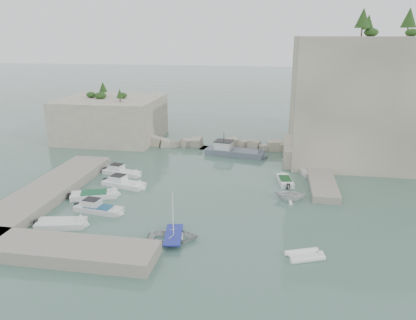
% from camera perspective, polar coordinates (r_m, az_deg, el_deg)
% --- Properties ---
extents(ground, '(400.00, 400.00, 0.00)m').
position_cam_1_polar(ground, '(43.50, -1.35, -6.09)').
color(ground, '#496E60').
rests_on(ground, ground).
extents(cliff_east, '(26.00, 22.00, 17.00)m').
position_cam_1_polar(cliff_east, '(64.61, 23.55, 8.05)').
color(cliff_east, beige).
rests_on(cliff_east, ground).
extents(cliff_terrace, '(8.00, 10.00, 2.50)m').
position_cam_1_polar(cliff_terrace, '(59.60, 14.43, 1.13)').
color(cliff_terrace, beige).
rests_on(cliff_terrace, ground).
extents(outcrop_west, '(16.00, 14.00, 7.00)m').
position_cam_1_polar(outcrop_west, '(71.28, -13.43, 5.65)').
color(outcrop_west, beige).
rests_on(outcrop_west, ground).
extents(quay_west, '(5.00, 24.00, 1.10)m').
position_cam_1_polar(quay_west, '(48.49, -21.78, -4.17)').
color(quay_west, '#9E9689').
rests_on(quay_west, ground).
extents(quay_south, '(18.00, 4.00, 1.10)m').
position_cam_1_polar(quay_south, '(36.15, -21.54, -11.53)').
color(quay_south, '#9E9689').
rests_on(quay_south, ground).
extents(ledge_east, '(3.00, 16.00, 0.80)m').
position_cam_1_polar(ledge_east, '(52.29, 15.52, -2.19)').
color(ledge_east, '#9E9689').
rests_on(ledge_east, ground).
extents(breakwater, '(28.00, 3.00, 1.40)m').
position_cam_1_polar(breakwater, '(63.98, 1.56, 2.25)').
color(breakwater, beige).
rests_on(breakwater, ground).
extents(motorboat_a, '(5.63, 2.71, 1.40)m').
position_cam_1_polar(motorboat_a, '(53.27, -12.01, -2.02)').
color(motorboat_a, white).
rests_on(motorboat_a, ground).
extents(motorboat_b, '(5.91, 3.10, 1.40)m').
position_cam_1_polar(motorboat_b, '(49.20, -11.73, -3.63)').
color(motorboat_b, white).
rests_on(motorboat_b, ground).
extents(motorboat_c, '(5.85, 3.84, 0.70)m').
position_cam_1_polar(motorboat_c, '(46.77, -15.70, -5.05)').
color(motorboat_c, white).
rests_on(motorboat_c, ground).
extents(motorboat_d, '(5.64, 2.35, 1.40)m').
position_cam_1_polar(motorboat_d, '(42.93, -15.09, -7.05)').
color(motorboat_d, silver).
rests_on(motorboat_d, ground).
extents(motorboat_e, '(5.22, 2.97, 0.70)m').
position_cam_1_polar(motorboat_e, '(40.95, -19.92, -8.74)').
color(motorboat_e, silver).
rests_on(motorboat_e, ground).
extents(rowboat, '(4.86, 3.83, 0.91)m').
position_cam_1_polar(rowboat, '(36.33, -4.85, -11.12)').
color(rowboat, silver).
rests_on(rowboat, ground).
extents(inflatable_dinghy, '(3.50, 2.60, 0.44)m').
position_cam_1_polar(inflatable_dinghy, '(34.52, 13.39, -13.20)').
color(inflatable_dinghy, white).
rests_on(inflatable_dinghy, ground).
extents(tender_east_a, '(3.52, 3.09, 1.77)m').
position_cam_1_polar(tender_east_a, '(45.17, 11.37, -5.53)').
color(tender_east_a, white).
rests_on(tender_east_a, ground).
extents(tender_east_b, '(2.23, 4.61, 0.70)m').
position_cam_1_polar(tender_east_b, '(50.14, 10.77, -3.18)').
color(tender_east_b, white).
rests_on(tender_east_b, ground).
extents(tender_east_c, '(2.55, 4.94, 0.70)m').
position_cam_1_polar(tender_east_c, '(54.44, 13.57, -1.71)').
color(tender_east_c, silver).
rests_on(tender_east_c, ground).
extents(tender_east_d, '(4.13, 2.10, 1.52)m').
position_cam_1_polar(tender_east_d, '(56.44, 12.22, -0.94)').
color(tender_east_d, silver).
rests_on(tender_east_d, ground).
extents(work_boat, '(9.92, 4.37, 2.20)m').
position_cam_1_polar(work_boat, '(60.65, 3.79, 0.69)').
color(work_boat, slate).
rests_on(work_boat, ground).
extents(rowboat_mast, '(0.10, 0.10, 4.20)m').
position_cam_1_polar(rowboat_mast, '(35.19, -4.96, -7.45)').
color(rowboat_mast, white).
rests_on(rowboat_mast, rowboat).
extents(vegetation, '(53.48, 13.88, 13.40)m').
position_cam_1_polar(vegetation, '(64.38, 19.64, 16.91)').
color(vegetation, '#1E4219').
rests_on(vegetation, ground).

